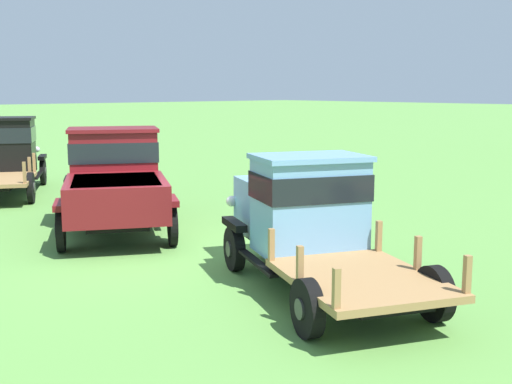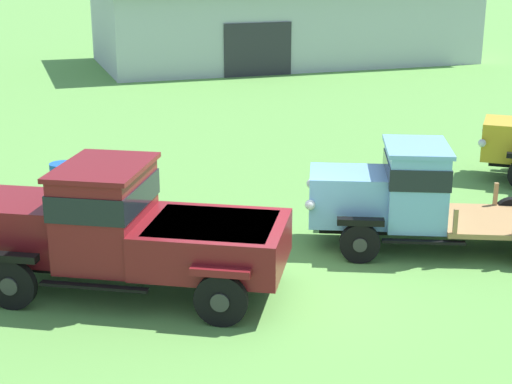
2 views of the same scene
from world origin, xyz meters
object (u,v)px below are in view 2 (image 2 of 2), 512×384
at_px(vintage_truck_second_in_line, 120,227).
at_px(oil_drum_beside_row, 64,181).
at_px(farm_shed, 283,20).
at_px(vintage_truck_midrow_center, 405,194).

height_order(vintage_truck_second_in_line, oil_drum_beside_row, vintage_truck_second_in_line).
bearing_deg(vintage_truck_second_in_line, farm_shed, 64.12).
distance_m(vintage_truck_midrow_center, oil_drum_beside_row, 8.08).
relative_size(vintage_truck_midrow_center, oil_drum_beside_row, 6.27).
bearing_deg(vintage_truck_midrow_center, oil_drum_beside_row, 138.96).
distance_m(farm_shed, vintage_truck_second_in_line, 28.42).
relative_size(farm_shed, oil_drum_beside_row, 22.32).
bearing_deg(farm_shed, oil_drum_beside_row, -122.83).
bearing_deg(oil_drum_beside_row, farm_shed, 57.17).
xyz_separation_m(vintage_truck_midrow_center, oil_drum_beside_row, (-6.08, 5.29, -0.65)).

